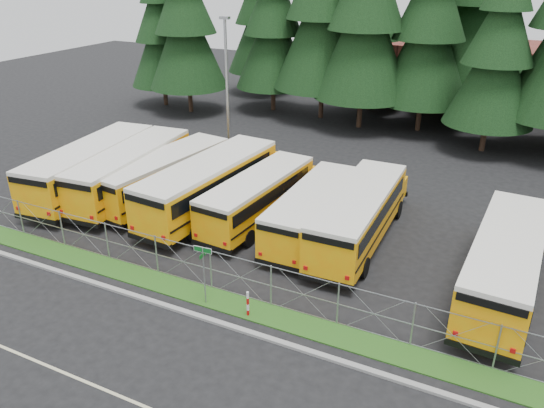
% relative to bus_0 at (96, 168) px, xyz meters
% --- Properties ---
extents(ground, '(120.00, 120.00, 0.00)m').
position_rel_bus_0_xyz_m(ground, '(13.45, -5.30, -1.60)').
color(ground, black).
rests_on(ground, ground).
extents(curb, '(50.00, 0.25, 0.12)m').
position_rel_bus_0_xyz_m(curb, '(13.45, -8.40, -1.54)').
color(curb, gray).
rests_on(curb, ground).
extents(grass_verge, '(50.00, 1.40, 0.06)m').
position_rel_bus_0_xyz_m(grass_verge, '(13.45, -7.00, -1.57)').
color(grass_verge, '#1D4F16').
rests_on(grass_verge, ground).
extents(road_lane_line, '(50.00, 0.12, 0.01)m').
position_rel_bus_0_xyz_m(road_lane_line, '(13.45, -13.30, -1.60)').
color(road_lane_line, beige).
rests_on(road_lane_line, ground).
extents(chainlink_fence, '(44.00, 0.10, 2.00)m').
position_rel_bus_0_xyz_m(chainlink_fence, '(13.45, -6.30, -0.60)').
color(chainlink_fence, '#95999E').
rests_on(chainlink_fence, ground).
extents(brick_building, '(22.00, 10.00, 6.00)m').
position_rel_bus_0_xyz_m(brick_building, '(19.45, 34.70, 1.40)').
color(brick_building, brown).
rests_on(brick_building, ground).
extents(bus_0, '(4.21, 12.47, 3.20)m').
position_rel_bus_0_xyz_m(bus_0, '(0.00, 0.00, 0.00)').
color(bus_0, orange).
rests_on(bus_0, ground).
extents(bus_1, '(3.79, 12.09, 3.12)m').
position_rel_bus_0_xyz_m(bus_1, '(2.55, 0.62, -0.04)').
color(bus_1, orange).
rests_on(bus_1, ground).
extents(bus_2, '(4.06, 11.49, 2.95)m').
position_rel_bus_0_xyz_m(bus_2, '(4.86, 1.10, -0.13)').
color(bus_2, orange).
rests_on(bus_2, ground).
extents(bus_3, '(3.85, 12.47, 3.22)m').
position_rel_bus_0_xyz_m(bus_3, '(8.27, 0.76, 0.01)').
color(bus_3, orange).
rests_on(bus_3, ground).
extents(bus_4, '(3.32, 10.65, 2.75)m').
position_rel_bus_0_xyz_m(bus_4, '(11.27, 0.96, -0.23)').
color(bus_4, orange).
rests_on(bus_4, ground).
extents(bus_5, '(2.48, 10.22, 2.68)m').
position_rel_bus_0_xyz_m(bus_5, '(14.59, 0.72, -0.26)').
color(bus_5, orange).
rests_on(bus_5, ground).
extents(bus_6, '(2.87, 11.41, 2.98)m').
position_rel_bus_0_xyz_m(bus_6, '(17.11, 0.89, -0.11)').
color(bus_6, orange).
rests_on(bus_6, ground).
extents(bus_east, '(3.30, 11.69, 3.03)m').
position_rel_bus_0_xyz_m(bus_east, '(24.24, -0.92, -0.09)').
color(bus_east, orange).
rests_on(bus_east, ground).
extents(street_sign, '(0.84, 0.55, 2.81)m').
position_rel_bus_0_xyz_m(street_sign, '(12.84, -7.42, 0.43)').
color(street_sign, '#95999E').
rests_on(street_sign, ground).
extents(striped_bollard, '(0.11, 0.11, 1.20)m').
position_rel_bus_0_xyz_m(striped_bollard, '(14.91, -7.41, -1.00)').
color(striped_bollard, '#B20C0C').
rests_on(striped_bollard, ground).
extents(light_standard, '(0.70, 0.35, 10.14)m').
position_rel_bus_0_xyz_m(light_standard, '(4.58, 8.83, 3.90)').
color(light_standard, '#95999E').
rests_on(light_standard, ground).
extents(conifer_0, '(6.32, 6.32, 13.97)m').
position_rel_bus_0_xyz_m(conifer_0, '(-9.59, 20.22, 5.38)').
color(conifer_0, black).
rests_on(conifer_0, ground).
extents(conifer_1, '(7.39, 7.39, 16.35)m').
position_rel_bus_0_xyz_m(conifer_1, '(-5.78, 19.13, 6.57)').
color(conifer_1, black).
rests_on(conifer_1, ground).
extents(conifer_2, '(7.18, 7.18, 15.89)m').
position_rel_bus_0_xyz_m(conifer_2, '(1.22, 23.22, 6.34)').
color(conifer_2, black).
rests_on(conifer_2, ground).
extents(conifer_3, '(8.88, 8.88, 19.64)m').
position_rel_bus_0_xyz_m(conifer_3, '(6.47, 22.67, 8.22)').
color(conifer_3, black).
rests_on(conifer_3, ground).
extents(conifer_4, '(8.33, 8.33, 18.43)m').
position_rel_bus_0_xyz_m(conifer_4, '(10.66, 21.24, 7.61)').
color(conifer_4, black).
rests_on(conifer_4, ground).
extents(conifer_5, '(7.67, 7.67, 16.97)m').
position_rel_bus_0_xyz_m(conifer_5, '(15.58, 22.57, 6.88)').
color(conifer_5, black).
rests_on(conifer_5, ground).
extents(conifer_6, '(6.65, 6.65, 14.71)m').
position_rel_bus_0_xyz_m(conifer_6, '(21.26, 19.30, 5.75)').
color(conifer_6, black).
rests_on(conifer_6, ground).
extents(conifer_10, '(7.40, 7.40, 16.36)m').
position_rel_bus_0_xyz_m(conifer_10, '(-3.20, 29.51, 6.58)').
color(conifer_10, black).
rests_on(conifer_10, ground).
extents(conifer_11, '(6.72, 6.72, 14.87)m').
position_rel_bus_0_xyz_m(conifer_11, '(9.60, 27.58, 5.83)').
color(conifer_11, black).
rests_on(conifer_11, ground).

